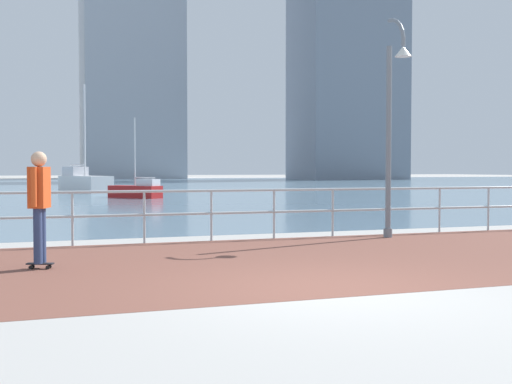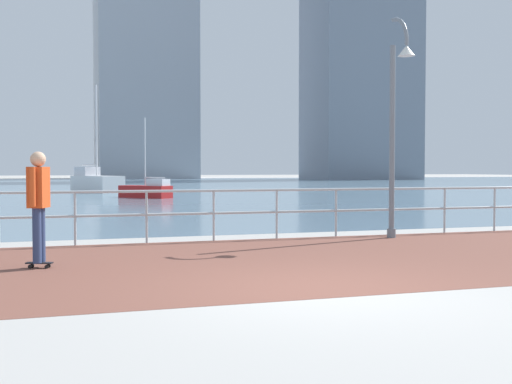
{
  "view_description": "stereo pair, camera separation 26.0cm",
  "coord_description": "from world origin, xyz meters",
  "px_view_note": "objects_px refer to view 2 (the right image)",
  "views": [
    {
      "loc": [
        -3.33,
        -7.18,
        1.51
      ],
      "look_at": [
        0.23,
        3.36,
        1.1
      ],
      "focal_mm": 44.26,
      "sensor_mm": 36.0,
      "label": 1
    },
    {
      "loc": [
        -3.08,
        -7.26,
        1.51
      ],
      "look_at": [
        0.23,
        3.36,
        1.1
      ],
      "focal_mm": 44.26,
      "sensor_mm": 36.0,
      "label": 2
    }
  ],
  "objects_px": {
    "sailboat_teal": "(147,190)",
    "skateboarder": "(38,198)",
    "sailboat_yellow": "(96,182)",
    "lamppost": "(397,116)"
  },
  "relations": [
    {
      "from": "sailboat_yellow",
      "to": "sailboat_teal",
      "type": "xyz_separation_m",
      "value": [
        2.11,
        -9.3,
        -0.27
      ]
    },
    {
      "from": "skateboarder",
      "to": "sailboat_teal",
      "type": "xyz_separation_m",
      "value": [
        4.65,
        23.05,
        -0.67
      ]
    },
    {
      "from": "sailboat_teal",
      "to": "lamppost",
      "type": "bearing_deg",
      "value": -82.97
    },
    {
      "from": "skateboarder",
      "to": "sailboat_yellow",
      "type": "bearing_deg",
      "value": 85.5
    },
    {
      "from": "sailboat_teal",
      "to": "skateboarder",
      "type": "bearing_deg",
      "value": -101.41
    },
    {
      "from": "lamppost",
      "to": "sailboat_yellow",
      "type": "xyz_separation_m",
      "value": [
        -4.7,
        30.33,
        -1.98
      ]
    },
    {
      "from": "sailboat_yellow",
      "to": "sailboat_teal",
      "type": "relative_size",
      "value": 1.67
    },
    {
      "from": "lamppost",
      "to": "sailboat_yellow",
      "type": "distance_m",
      "value": 30.76
    },
    {
      "from": "sailboat_yellow",
      "to": "skateboarder",
      "type": "bearing_deg",
      "value": -94.5
    },
    {
      "from": "lamppost",
      "to": "sailboat_yellow",
      "type": "relative_size",
      "value": 0.69
    }
  ]
}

